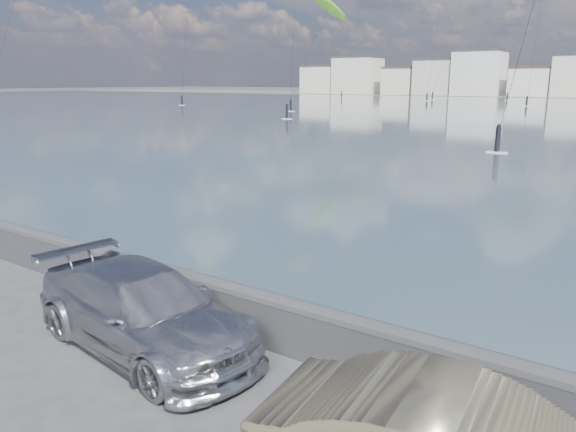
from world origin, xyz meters
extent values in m
plane|color=#333335|center=(0.00, 0.00, 0.00)|extent=(700.00, 700.00, 0.00)
cube|color=#28282B|center=(0.00, 2.70, 0.45)|extent=(400.00, 0.35, 0.90)
cylinder|color=#28282B|center=(0.00, 2.70, 0.90)|extent=(400.00, 0.36, 0.36)
cube|color=silver|center=(-112.00, 186.00, 5.00)|extent=(14.00, 11.00, 10.00)
cube|color=#383330|center=(-112.00, 186.00, 10.30)|extent=(14.28, 11.22, 0.60)
cube|color=silver|center=(-96.50, 186.00, 6.50)|extent=(16.00, 12.00, 13.00)
cube|color=#383330|center=(-96.50, 186.00, 13.30)|extent=(16.32, 12.24, 0.60)
cube|color=silver|center=(-79.00, 186.00, 4.50)|extent=(11.00, 10.00, 9.00)
cube|color=#562D23|center=(-79.00, 186.00, 9.30)|extent=(11.22, 10.20, 0.60)
cube|color=beige|center=(-66.00, 186.00, 5.75)|extent=(13.00, 11.00, 11.50)
cube|color=#383330|center=(-66.00, 186.00, 11.80)|extent=(13.26, 11.22, 0.60)
cube|color=white|center=(-51.50, 186.00, 7.00)|extent=(15.00, 12.00, 14.00)
cube|color=#383330|center=(-51.50, 186.00, 14.30)|extent=(15.30, 12.24, 0.60)
cube|color=white|center=(-35.00, 186.00, 4.25)|extent=(12.00, 10.00, 8.50)
cube|color=#562D23|center=(-35.00, 186.00, 8.80)|extent=(12.24, 10.20, 0.60)
imported|color=#A4A6AC|center=(-0.34, 1.29, 0.76)|extent=(5.48, 2.80, 1.52)
cube|color=white|center=(-31.03, 143.97, 0.05)|extent=(1.40, 0.42, 0.08)
cylinder|color=black|center=(-31.03, 143.97, 0.95)|extent=(0.36, 0.36, 1.70)
sphere|color=black|center=(-31.03, 143.97, 1.85)|extent=(0.28, 0.28, 0.28)
cylinder|color=black|center=(-29.78, 151.56, 17.06)|extent=(2.53, 15.22, 31.54)
cube|color=white|center=(-48.09, 137.63, 0.05)|extent=(1.40, 0.42, 0.08)
cylinder|color=black|center=(-48.09, 137.63, 0.95)|extent=(0.36, 0.36, 1.70)
sphere|color=black|center=(-48.09, 137.63, 1.85)|extent=(0.28, 0.28, 0.28)
cylinder|color=black|center=(-46.66, 143.62, 15.85)|extent=(2.90, 12.01, 29.12)
cube|color=white|center=(-75.37, 137.98, 0.05)|extent=(1.40, 0.42, 0.08)
cylinder|color=black|center=(-75.37, 137.98, 0.95)|extent=(0.36, 0.36, 1.70)
sphere|color=black|center=(-75.37, 137.98, 1.85)|extent=(0.28, 0.28, 0.28)
cylinder|color=black|center=(-76.18, 145.71, 16.72)|extent=(1.64, 15.49, 30.86)
cube|color=white|center=(-46.02, 128.75, 0.05)|extent=(1.40, 0.42, 0.08)
cylinder|color=black|center=(-46.02, 128.75, 0.95)|extent=(0.36, 0.36, 1.70)
sphere|color=black|center=(-46.02, 128.75, 1.85)|extent=(0.28, 0.28, 0.28)
cylinder|color=black|center=(-46.50, 134.46, 19.25)|extent=(0.99, 11.44, 35.91)
cube|color=white|center=(-77.33, 76.99, 0.05)|extent=(1.40, 0.42, 0.08)
cylinder|color=black|center=(-77.33, 76.99, 0.95)|extent=(0.36, 0.36, 1.70)
sphere|color=black|center=(-77.33, 76.99, 1.85)|extent=(0.28, 0.28, 0.28)
cylinder|color=black|center=(-78.48, 80.75, 18.59)|extent=(2.34, 7.56, 34.59)
ellipsoid|color=#8CD826|center=(-37.27, 67.72, 15.34)|extent=(3.88, 7.54, 4.37)
cube|color=white|center=(-35.56, 55.17, 0.05)|extent=(1.40, 0.42, 0.08)
cylinder|color=black|center=(-35.56, 55.17, 0.95)|extent=(0.36, 0.36, 1.70)
sphere|color=black|center=(-35.56, 55.17, 1.85)|extent=(0.28, 0.28, 0.28)
cylinder|color=black|center=(-36.41, 61.44, 8.32)|extent=(1.74, 12.58, 14.06)
cube|color=white|center=(-46.05, 70.93, 0.05)|extent=(1.40, 0.42, 0.08)
cylinder|color=black|center=(-46.05, 70.93, 0.95)|extent=(0.36, 0.36, 1.70)
sphere|color=black|center=(-46.05, 70.93, 1.85)|extent=(0.28, 0.28, 0.28)
cylinder|color=black|center=(-47.51, 74.00, 14.94)|extent=(2.96, 6.17, 27.29)
cube|color=white|center=(-19.31, 113.25, 0.05)|extent=(1.40, 0.42, 0.08)
cylinder|color=black|center=(-19.31, 113.25, 0.95)|extent=(0.36, 0.36, 1.70)
sphere|color=black|center=(-19.31, 113.25, 1.85)|extent=(0.28, 0.28, 0.28)
cylinder|color=black|center=(-19.89, 118.82, 13.93)|extent=(1.18, 11.17, 25.27)
cube|color=white|center=(-3.27, 34.98, 0.05)|extent=(1.40, 0.42, 0.08)
cylinder|color=black|center=(-3.27, 34.98, 0.95)|extent=(0.36, 0.36, 1.70)
sphere|color=black|center=(-3.27, 34.98, 1.85)|extent=(0.28, 0.28, 0.28)
camera|label=1|loc=(7.41, -5.02, 4.88)|focal=35.00mm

